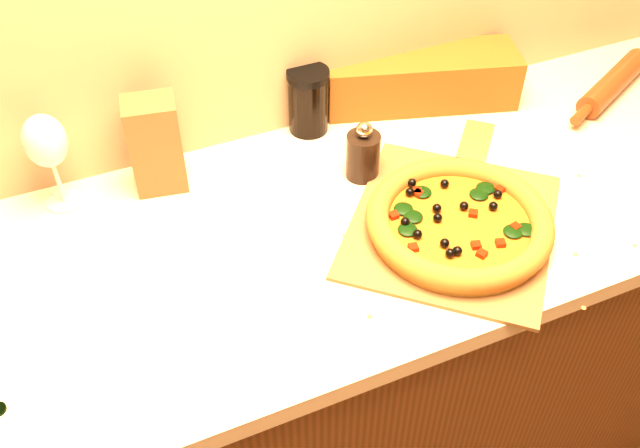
{
  "coord_description": "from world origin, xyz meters",
  "views": [
    {
      "loc": [
        -0.39,
        0.53,
        1.84
      ],
      "look_at": [
        -0.02,
        1.38,
        0.96
      ],
      "focal_mm": 40.0,
      "sensor_mm": 36.0,
      "label": 1
    }
  ],
  "objects_px": {
    "pizza": "(459,222)",
    "pepper_grinder": "(363,154)",
    "pizza_peel": "(453,220)",
    "rolling_pin": "(614,83)",
    "wine_glass": "(46,143)",
    "dark_jar": "(308,100)"
  },
  "relations": [
    {
      "from": "pizza",
      "to": "pepper_grinder",
      "type": "height_order",
      "value": "pepper_grinder"
    },
    {
      "from": "pizza_peel",
      "to": "pepper_grinder",
      "type": "distance_m",
      "value": 0.22
    },
    {
      "from": "pizza",
      "to": "pepper_grinder",
      "type": "xyz_separation_m",
      "value": [
        -0.09,
        0.23,
        0.02
      ]
    },
    {
      "from": "pizza",
      "to": "rolling_pin",
      "type": "relative_size",
      "value": 0.92
    },
    {
      "from": "pizza_peel",
      "to": "pepper_grinder",
      "type": "xyz_separation_m",
      "value": [
        -0.1,
        0.2,
        0.05
      ]
    },
    {
      "from": "pizza",
      "to": "wine_glass",
      "type": "bearing_deg",
      "value": 149.66
    },
    {
      "from": "pizza",
      "to": "dark_jar",
      "type": "distance_m",
      "value": 0.44
    },
    {
      "from": "pizza",
      "to": "pizza_peel",
      "type": "bearing_deg",
      "value": 71.13
    },
    {
      "from": "wine_glass",
      "to": "dark_jar",
      "type": "relative_size",
      "value": 1.38
    },
    {
      "from": "pizza",
      "to": "pepper_grinder",
      "type": "distance_m",
      "value": 0.25
    },
    {
      "from": "pizza",
      "to": "wine_glass",
      "type": "distance_m",
      "value": 0.78
    },
    {
      "from": "pizza",
      "to": "wine_glass",
      "type": "height_order",
      "value": "wine_glass"
    },
    {
      "from": "dark_jar",
      "to": "pizza",
      "type": "bearing_deg",
      "value": -73.29
    },
    {
      "from": "rolling_pin",
      "to": "dark_jar",
      "type": "xyz_separation_m",
      "value": [
        -0.71,
        0.15,
        0.05
      ]
    },
    {
      "from": "pepper_grinder",
      "to": "rolling_pin",
      "type": "xyz_separation_m",
      "value": [
        0.67,
        0.04,
        -0.03
      ]
    },
    {
      "from": "pizza",
      "to": "dark_jar",
      "type": "bearing_deg",
      "value": 106.71
    },
    {
      "from": "pizza_peel",
      "to": "pizza",
      "type": "bearing_deg",
      "value": -66.97
    },
    {
      "from": "wine_glass",
      "to": "pizza",
      "type": "bearing_deg",
      "value": -30.34
    },
    {
      "from": "pizza_peel",
      "to": "pizza",
      "type": "height_order",
      "value": "pizza"
    },
    {
      "from": "pizza",
      "to": "dark_jar",
      "type": "xyz_separation_m",
      "value": [
        -0.13,
        0.42,
        0.04
      ]
    },
    {
      "from": "rolling_pin",
      "to": "wine_glass",
      "type": "relative_size",
      "value": 1.85
    },
    {
      "from": "pepper_grinder",
      "to": "dark_jar",
      "type": "xyz_separation_m",
      "value": [
        -0.04,
        0.19,
        0.02
      ]
    }
  ]
}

